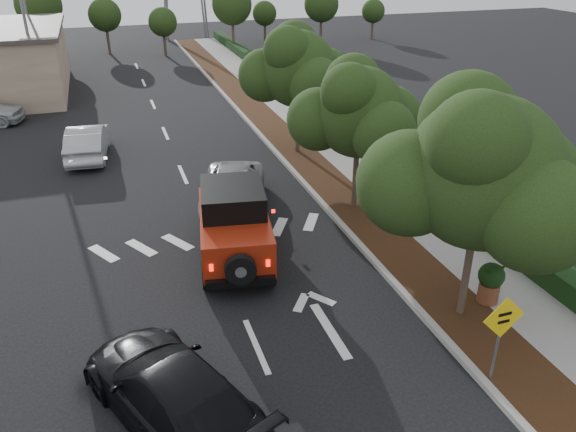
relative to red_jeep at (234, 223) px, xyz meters
name	(u,v)px	position (x,y,z in m)	size (l,w,h in m)	color
ground	(256,346)	(-0.54, -4.48, -1.22)	(120.00, 120.00, 0.00)	black
curb	(284,161)	(4.06, 7.52, -1.15)	(0.20, 70.00, 0.15)	#9E9B93
planting_strip	(304,159)	(5.06, 7.52, -1.16)	(1.80, 70.00, 0.12)	black
sidewalk	(342,154)	(6.96, 7.52, -1.16)	(2.00, 70.00, 0.12)	gray
hedge	(370,144)	(8.36, 7.52, -0.82)	(0.80, 70.00, 0.80)	black
transmission_tower	(187,39)	(5.46, 43.52, -1.22)	(7.00, 4.00, 28.00)	slate
street_tree_near	(459,315)	(5.06, -4.98, -1.22)	(3.80, 3.80, 5.92)	black
street_tree_mid	(353,209)	(5.06, 2.02, -1.22)	(3.20, 3.20, 5.32)	black
street_tree_far	(297,153)	(5.06, 8.52, -1.22)	(3.40, 3.40, 5.62)	black
light_pole_a	(42,105)	(-7.04, 21.52, -1.22)	(2.00, 0.22, 9.00)	slate
light_pole_b	(37,67)	(-8.04, 33.52, -1.22)	(2.00, 0.22, 9.00)	slate
red_jeep	(234,223)	(0.00, 0.00, 0.00)	(2.74, 4.88, 2.40)	black
silver_suv_ahead	(233,189)	(0.83, 3.73, -0.54)	(2.27, 4.91, 1.37)	#96989D
black_suv_oncoming	(172,392)	(-2.81, -6.26, -0.45)	(2.15, 5.30, 1.54)	black
silver_sedan_oncoming	(87,141)	(-4.34, 11.05, -0.46)	(1.62, 4.63, 1.53)	#A5A8AC
speed_hump_sign	(501,328)	(4.26, -7.42, 0.34)	(1.06, 0.09, 2.26)	slate
terracotta_planter	(491,279)	(6.06, -4.78, -0.38)	(0.72, 0.72, 1.25)	brown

